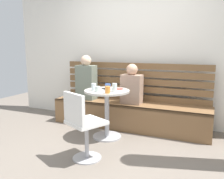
# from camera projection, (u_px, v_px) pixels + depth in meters

# --- Properties ---
(ground) EXTENTS (8.00, 8.00, 0.00)m
(ground) POSITION_uv_depth(u_px,v_px,m) (96.00, 156.00, 3.02)
(ground) COLOR #70665B
(back_wall) EXTENTS (5.20, 0.10, 2.90)m
(back_wall) POSITION_uv_depth(u_px,v_px,m) (138.00, 43.00, 4.25)
(back_wall) COLOR white
(back_wall) RESTS_ON ground
(booth_bench) EXTENTS (2.70, 0.52, 0.44)m
(booth_bench) POSITION_uv_depth(u_px,v_px,m) (128.00, 115.00, 4.07)
(booth_bench) COLOR brown
(booth_bench) RESTS_ON ground
(booth_backrest) EXTENTS (2.65, 0.04, 0.66)m
(booth_backrest) POSITION_uv_depth(u_px,v_px,m) (133.00, 81.00, 4.19)
(booth_backrest) COLOR brown
(booth_backrest) RESTS_ON booth_bench
(cafe_table) EXTENTS (0.68, 0.68, 0.74)m
(cafe_table) POSITION_uv_depth(u_px,v_px,m) (107.00, 104.00, 3.56)
(cafe_table) COLOR #ADADB2
(cafe_table) RESTS_ON ground
(white_chair) EXTENTS (0.53, 0.53, 0.85)m
(white_chair) POSITION_uv_depth(u_px,v_px,m) (82.00, 124.00, 2.83)
(white_chair) COLOR #ADADB2
(white_chair) RESTS_ON ground
(person_adult) EXTENTS (0.34, 0.22, 0.80)m
(person_adult) POSITION_uv_depth(u_px,v_px,m) (86.00, 80.00, 4.26)
(person_adult) COLOR slate
(person_adult) RESTS_ON booth_bench
(person_child_left) EXTENTS (0.34, 0.22, 0.66)m
(person_child_left) POSITION_uv_depth(u_px,v_px,m) (132.00, 86.00, 3.93)
(person_child_left) COLOR #9E7F6B
(person_child_left) RESTS_ON booth_bench
(cup_glass_tall) EXTENTS (0.07, 0.07, 0.12)m
(cup_glass_tall) POSITION_uv_depth(u_px,v_px,m) (115.00, 87.00, 3.40)
(cup_glass_tall) COLOR silver
(cup_glass_tall) RESTS_ON cafe_table
(cup_mug_blue) EXTENTS (0.08, 0.08, 0.09)m
(cup_mug_blue) POSITION_uv_depth(u_px,v_px,m) (108.00, 87.00, 3.52)
(cup_mug_blue) COLOR #3D5B9E
(cup_mug_blue) RESTS_ON cafe_table
(cup_glass_short) EXTENTS (0.08, 0.08, 0.08)m
(cup_glass_short) POSITION_uv_depth(u_px,v_px,m) (98.00, 89.00, 3.38)
(cup_glass_short) COLOR silver
(cup_glass_short) RESTS_ON cafe_table
(cup_water_clear) EXTENTS (0.07, 0.07, 0.11)m
(cup_water_clear) POSITION_uv_depth(u_px,v_px,m) (94.00, 87.00, 3.47)
(cup_water_clear) COLOR white
(cup_water_clear) RESTS_ON cafe_table
(cup_tumbler_orange) EXTENTS (0.07, 0.07, 0.10)m
(cup_tumbler_orange) POSITION_uv_depth(u_px,v_px,m) (108.00, 90.00, 3.27)
(cup_tumbler_orange) COLOR orange
(cup_tumbler_orange) RESTS_ON cafe_table
(plate_small) EXTENTS (0.17, 0.17, 0.01)m
(plate_small) POSITION_uv_depth(u_px,v_px,m) (118.00, 89.00, 3.60)
(plate_small) COLOR #DB4C42
(plate_small) RESTS_ON cafe_table
(phone_on_table) EXTENTS (0.16, 0.13, 0.01)m
(phone_on_table) POSITION_uv_depth(u_px,v_px,m) (106.00, 89.00, 3.62)
(phone_on_table) COLOR black
(phone_on_table) RESTS_ON cafe_table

